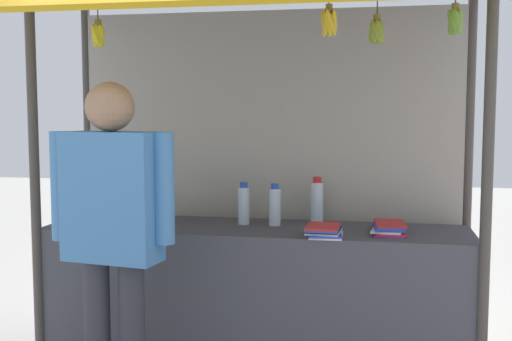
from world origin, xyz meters
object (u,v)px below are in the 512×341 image
Objects in this scene: water_bottle_front_left at (84,196)px; water_bottle_rear_center at (244,205)px; water_bottle_left at (167,200)px; magazine_stack_center at (389,228)px; vendor_person at (112,219)px; banana_bunch_rightmost at (377,31)px; banana_bunch_leftmost at (98,35)px; banana_bunch_inner_right at (455,21)px; magazine_stack_far_left at (324,231)px; banana_bunch_inner_left at (329,22)px; water_bottle_back_right at (317,201)px; water_bottle_mid_left at (275,206)px.

water_bottle_rear_center is at bearing -6.07° from water_bottle_front_left.
water_bottle_left reaches higher than water_bottle_front_left.
water_bottle_front_left reaches higher than magazine_stack_center.
water_bottle_left is 0.18× the size of vendor_person.
banana_bunch_rightmost is 1.04× the size of banana_bunch_leftmost.
banana_bunch_leftmost is 1.06m from vendor_person.
banana_bunch_inner_right is 2.00m from vendor_person.
magazine_stack_far_left is 1.00× the size of banana_bunch_leftmost.
banana_bunch_rightmost is 1.18× the size of banana_bunch_inner_left.
water_bottle_left is 1.69m from banana_bunch_rightmost.
water_bottle_back_right is 1.67m from banana_bunch_leftmost.
water_bottle_left is 1.05× the size of water_bottle_back_right.
banana_bunch_rightmost is at bearing -0.14° from banana_bunch_inner_left.
water_bottle_front_left is 1.20× the size of banana_bunch_inner_right.
water_bottle_back_right is 1.26× the size of banana_bunch_inner_left.
water_bottle_rear_center is 0.86× the size of water_bottle_left.
banana_bunch_rightmost is (0.81, -0.50, 1.00)m from water_bottle_rear_center.
banana_bunch_inner_left is at bearing -53.88° from water_bottle_mid_left.
water_bottle_back_right is 1.23m from banana_bunch_rightmost.
banana_bunch_inner_right reaches higher than water_bottle_front_left.
water_bottle_front_left is at bearing -48.49° from vendor_person.
water_bottle_front_left is 1.18m from vendor_person.
water_bottle_left is 1.08× the size of water_bottle_front_left.
banana_bunch_rightmost is (1.30, -0.46, 0.98)m from water_bottle_left.
water_bottle_left reaches higher than water_bottle_back_right.
banana_bunch_inner_left and banana_bunch_leftmost have the same top height.
banana_bunch_leftmost is (-0.72, -0.50, 1.01)m from water_bottle_rear_center.
water_bottle_rear_center is 1.11× the size of banana_bunch_inner_right.
magazine_stack_far_left is (0.53, -0.29, -0.09)m from water_bottle_rear_center.
water_bottle_mid_left is 0.45m from magazine_stack_far_left.
vendor_person reaches higher than water_bottle_rear_center.
water_bottle_back_right is (0.25, 0.14, 0.02)m from water_bottle_mid_left.
magazine_stack_far_left is at bearing -79.19° from water_bottle_back_right.
magazine_stack_center is at bearing -31.37° from water_bottle_back_right.
banana_bunch_rightmost is at bearing -39.28° from water_bottle_mid_left.
water_bottle_front_left is (-1.34, 0.12, 0.01)m from water_bottle_mid_left.
water_bottle_mid_left is 0.98× the size of magazine_stack_far_left.
water_bottle_mid_left is 1.27m from banana_bunch_rightmost.
banana_bunch_rightmost is 0.39m from banana_bunch_inner_right.
water_bottle_back_right is at bearing 100.10° from banana_bunch_inner_left.
magazine_stack_center is at bearing 24.22° from magazine_stack_far_left.
vendor_person reaches higher than water_bottle_front_left.
water_bottle_mid_left is 1.12× the size of banana_bunch_inner_left.
magazine_stack_far_left is at bearing -142.07° from vendor_person.
banana_bunch_inner_right reaches higher than magazine_stack_center.
water_bottle_left is at bearing -177.04° from water_bottle_mid_left.
banana_bunch_inner_right is at bearing -51.16° from magazine_stack_center.
banana_bunch_rightmost is (0.36, -0.64, 0.98)m from water_bottle_back_right.
banana_bunch_leftmost is at bearing -145.39° from water_bottle_rear_center.
magazine_stack_far_left is at bearing -155.78° from magazine_stack_center.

